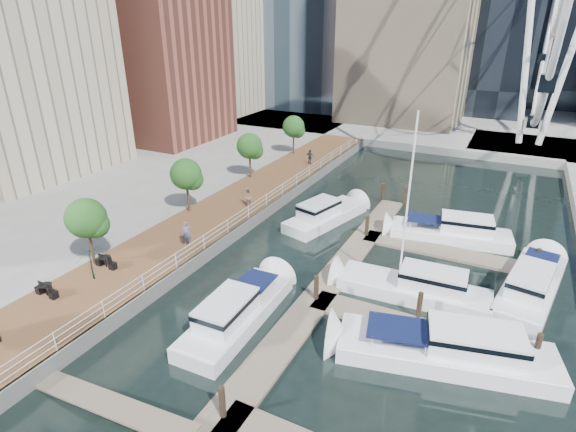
# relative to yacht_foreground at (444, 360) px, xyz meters

# --- Properties ---
(ground) EXTENTS (520.00, 520.00, 0.00)m
(ground) POSITION_rel_yacht_foreground_xyz_m (-10.93, -6.13, 0.00)
(ground) COLOR black
(ground) RESTS_ON ground
(boardwalk) EXTENTS (6.00, 60.00, 1.00)m
(boardwalk) POSITION_rel_yacht_foreground_xyz_m (-19.93, 8.87, 0.50)
(boardwalk) COLOR brown
(boardwalk) RESTS_ON ground
(seawall) EXTENTS (0.25, 60.00, 1.00)m
(seawall) POSITION_rel_yacht_foreground_xyz_m (-16.93, 8.87, 0.50)
(seawall) COLOR #595954
(seawall) RESTS_ON ground
(land_inland) EXTENTS (48.00, 90.00, 1.00)m
(land_inland) POSITION_rel_yacht_foreground_xyz_m (-46.93, 8.87, 0.50)
(land_inland) COLOR gray
(land_inland) RESTS_ON ground
(land_far) EXTENTS (200.00, 114.00, 1.00)m
(land_far) POSITION_rel_yacht_foreground_xyz_m (-10.93, 95.87, 0.50)
(land_far) COLOR gray
(land_far) RESTS_ON ground
(pier) EXTENTS (14.00, 12.00, 1.00)m
(pier) POSITION_rel_yacht_foreground_xyz_m (3.07, 45.87, 0.50)
(pier) COLOR gray
(pier) RESTS_ON ground
(railing) EXTENTS (0.10, 60.00, 1.05)m
(railing) POSITION_rel_yacht_foreground_xyz_m (-17.03, 8.87, 1.52)
(railing) COLOR white
(railing) RESTS_ON boardwalk
(floating_docks) EXTENTS (16.00, 34.00, 2.60)m
(floating_docks) POSITION_rel_yacht_foreground_xyz_m (-2.97, 3.85, 0.49)
(floating_docks) COLOR #6D6051
(floating_docks) RESTS_ON ground
(midrise_condos) EXTENTS (19.00, 67.00, 28.00)m
(midrise_condos) POSITION_rel_yacht_foreground_xyz_m (-44.50, 20.69, 13.42)
(midrise_condos) COLOR #BCAD8E
(midrise_condos) RESTS_ON ground
(street_trees) EXTENTS (2.60, 42.60, 4.60)m
(street_trees) POSITION_rel_yacht_foreground_xyz_m (-22.33, 7.87, 4.29)
(street_trees) COLOR #3F2B1C
(street_trees) RESTS_ON ground
(cafe_tables) EXTENTS (2.50, 13.70, 0.74)m
(cafe_tables) POSITION_rel_yacht_foreground_xyz_m (-21.33, -8.13, 1.37)
(cafe_tables) COLOR black
(cafe_tables) RESTS_ON ground
(yacht_foreground) EXTENTS (12.17, 5.69, 2.15)m
(yacht_foreground) POSITION_rel_yacht_foreground_xyz_m (0.00, 0.00, 0.00)
(yacht_foreground) COLOR white
(yacht_foreground) RESTS_ON ground
(pedestrian_near) EXTENTS (0.82, 0.71, 1.88)m
(pedestrian_near) POSITION_rel_yacht_foreground_xyz_m (-18.41, 2.73, 1.94)
(pedestrian_near) COLOR #4A4F63
(pedestrian_near) RESTS_ON boardwalk
(pedestrian_mid) EXTENTS (0.76, 0.91, 1.67)m
(pedestrian_mid) POSITION_rel_yacht_foreground_xyz_m (-18.49, 11.07, 1.84)
(pedestrian_mid) COLOR gray
(pedestrian_mid) RESTS_ON boardwalk
(pedestrian_far) EXTENTS (0.99, 0.46, 1.66)m
(pedestrian_far) POSITION_rel_yacht_foreground_xyz_m (-18.79, 24.91, 1.83)
(pedestrian_far) COLOR #2E313A
(pedestrian_far) RESTS_ON boardwalk
(moored_yachts) EXTENTS (20.53, 35.71, 11.50)m
(moored_yachts) POSITION_rel_yacht_foreground_xyz_m (-3.51, 4.68, 0.00)
(moored_yachts) COLOR white
(moored_yachts) RESTS_ON ground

